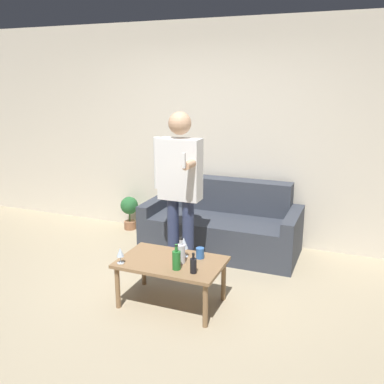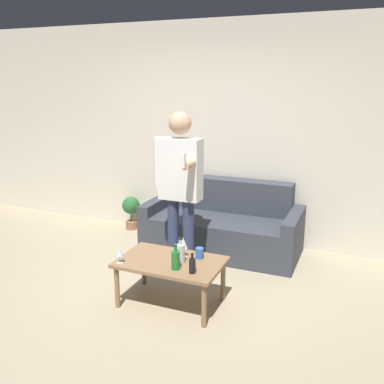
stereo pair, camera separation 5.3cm
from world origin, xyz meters
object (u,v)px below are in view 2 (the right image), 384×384
Objects in this scene: coffee_table at (171,265)px; person_standing_front at (180,181)px; couch at (223,226)px; bottle_orange at (192,265)px.

coffee_table is 0.89m from person_standing_front.
bottle_orange is at bearing -80.84° from couch.
coffee_table is at bearing -73.79° from person_standing_front.
couch reaches higher than bottle_orange.
person_standing_front is (-0.45, 0.76, 0.51)m from bottle_orange.
person_standing_front is (-0.20, -0.80, 0.71)m from couch.
couch is 1.41m from coffee_table.
bottle_orange is 0.10× the size of person_standing_front.
couch is at bearing 75.92° from person_standing_front.
person_standing_front is at bearing -104.08° from couch.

